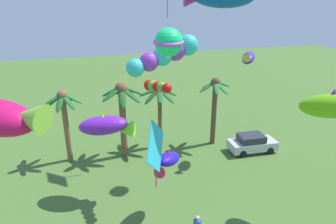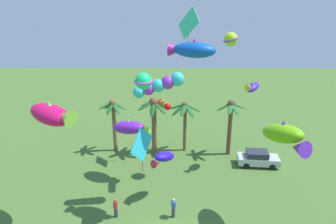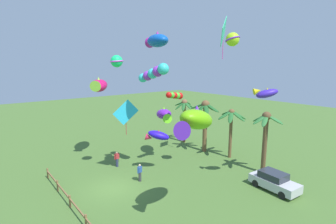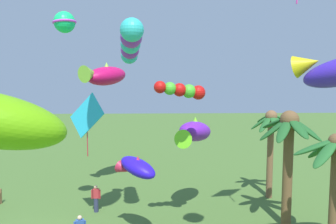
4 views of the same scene
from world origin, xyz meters
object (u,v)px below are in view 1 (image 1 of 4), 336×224
kite_fish_4 (248,58)px  kite_tube_8 (166,55)px  kite_diamond_0 (156,147)px  palm_tree_1 (122,103)px  kite_ball_6 (169,42)px  kite_fish_3 (336,108)px  parked_car_0 (252,143)px  palm_tree_3 (159,99)px  palm_tree_0 (215,97)px  kite_fish_7 (168,160)px  palm_tree_2 (64,110)px  kite_tube_9 (157,86)px  kite_fish_11 (106,126)px

kite_fish_4 → kite_tube_8: 9.72m
kite_diamond_0 → kite_fish_4: (9.20, 7.68, 2.07)m
palm_tree_1 → kite_fish_4: size_ratio=3.00×
palm_tree_1 → kite_ball_6: (0.08, -11.26, 5.99)m
kite_fish_3 → kite_tube_8: bearing=161.4°
parked_car_0 → palm_tree_3: bearing=155.3°
palm_tree_1 → kite_fish_4: (8.96, -2.69, 3.46)m
kite_ball_6 → palm_tree_0: bearing=55.3°
kite_fish_3 → kite_tube_8: (-8.14, 2.75, 2.64)m
kite_fish_7 → kite_ball_6: bearing=-107.2°
palm_tree_2 → palm_tree_3: palm_tree_2 is taller
kite_tube_9 → kite_fish_7: bearing=-90.6°
kite_fish_7 → kite_fish_11: bearing=133.2°
kite_fish_3 → kite_tube_8: 8.99m
kite_fish_4 → kite_tube_8: size_ratio=0.56×
palm_tree_0 → kite_tube_8: 11.60m
kite_fish_3 → kite_fish_7: kite_fish_3 is taller
parked_car_0 → kite_fish_7: size_ratio=1.69×
kite_tube_8 → kite_tube_9: kite_tube_8 is taller
palm_tree_0 → kite_tube_8: bearing=-130.8°
kite_fish_7 → kite_tube_9: bearing=89.4°
palm_tree_0 → kite_fish_3: (1.36, -10.61, 2.53)m
palm_tree_0 → kite_fish_7: bearing=-130.8°
palm_tree_1 → kite_fish_11: bearing=-110.6°
kite_fish_7 → kite_tube_8: (-0.16, -0.19, 5.87)m
kite_fish_3 → kite_fish_11: size_ratio=1.12×
kite_fish_4 → kite_fish_11: size_ratio=0.54×
kite_diamond_0 → kite_tube_8: kite_tube_8 is taller
kite_fish_3 → kite_tube_9: 9.47m
palm_tree_0 → kite_fish_11: (-9.54, -4.56, 0.50)m
palm_tree_3 → parked_car_0: palm_tree_3 is taller
kite_diamond_0 → kite_fish_3: 9.41m
palm_tree_1 → palm_tree_3: (3.16, 0.67, -0.22)m
palm_tree_0 → kite_fish_4: bearing=-64.5°
palm_tree_2 → kite_fish_11: 5.89m
parked_car_0 → kite_fish_7: bearing=-149.8°
kite_diamond_0 → kite_fish_7: size_ratio=1.37×
palm_tree_2 → kite_fish_11: (2.51, -5.30, 0.56)m
palm_tree_0 → kite_fish_11: 10.58m
kite_tube_8 → palm_tree_0: bearing=49.2°
kite_tube_8 → kite_fish_11: size_ratio=0.97×
kite_fish_4 → kite_fish_7: bearing=-146.7°
parked_car_0 → kite_tube_9: bearing=-161.1°
kite_diamond_0 → palm_tree_3: bearing=72.9°
kite_fish_4 → kite_fish_7: kite_fish_4 is taller
palm_tree_3 → palm_tree_2: bearing=-179.3°
kite_diamond_0 → kite_fish_3: (9.35, -0.40, 0.93)m
kite_fish_11 → kite_fish_4: bearing=10.7°
kite_fish_4 → palm_tree_3: bearing=149.9°
palm_tree_0 → kite_fish_11: size_ratio=1.58×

